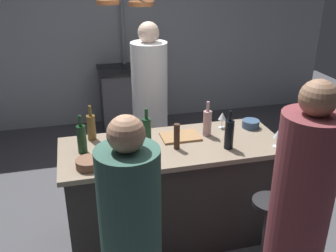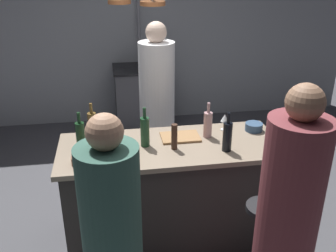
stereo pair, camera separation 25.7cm
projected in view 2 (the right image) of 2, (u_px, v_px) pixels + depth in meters
ground_plane at (171, 234)px, 3.42m from camera, size 9.00×9.00×0.00m
back_wall at (138, 33)px, 5.47m from camera, size 6.40×0.16×2.60m
kitchen_island at (171, 192)px, 3.24m from camera, size 1.80×0.72×0.90m
stove_range at (142, 97)px, 5.45m from camera, size 0.80×0.64×0.89m
chef at (157, 111)px, 3.99m from camera, size 0.37×0.37×1.73m
bar_stool_right at (260, 240)px, 2.79m from camera, size 0.28×0.28×0.68m
guest_right at (285, 230)px, 2.26m from camera, size 0.36×0.36×1.70m
overhead_pot_rack at (139, 18)px, 4.55m from camera, size 0.61×1.38×2.17m
cutting_board at (180, 137)px, 3.17m from camera, size 0.32×0.22×0.02m
pepper_mill at (174, 137)px, 2.95m from camera, size 0.05×0.05×0.21m
wine_bottle_green at (145, 131)px, 2.99m from camera, size 0.07×0.07×0.32m
wine_bottle_rose at (208, 124)px, 3.15m from camera, size 0.07×0.07×0.30m
wine_bottle_red at (81, 135)px, 2.94m from camera, size 0.07×0.07×0.31m
wine_bottle_dark at (227, 136)px, 2.91m from camera, size 0.07×0.07×0.32m
wine_bottle_amber at (92, 124)px, 3.15m from camera, size 0.07×0.07×0.30m
wine_glass_near_left_guest at (278, 139)px, 2.91m from camera, size 0.07×0.07×0.15m
wine_glass_by_chef at (225, 119)px, 3.28m from camera, size 0.07×0.07×0.15m
wine_glass_near_right_guest at (125, 148)px, 2.77m from camera, size 0.07×0.07×0.15m
mixing_bowl_wooden at (84, 160)px, 2.76m from camera, size 0.18×0.18×0.06m
mixing_bowl_blue at (254, 127)px, 3.30m from camera, size 0.15×0.15×0.07m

